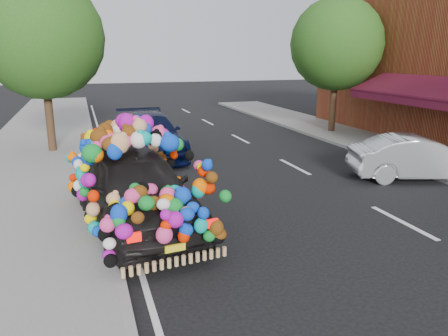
% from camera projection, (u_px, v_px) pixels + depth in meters
% --- Properties ---
extents(ground, '(100.00, 100.00, 0.00)m').
position_uv_depth(ground, '(245.00, 245.00, 8.20)').
color(ground, black).
rests_on(ground, ground).
extents(kerb, '(0.15, 60.00, 0.13)m').
position_uv_depth(kerb, '(116.00, 259.00, 7.47)').
color(kerb, gray).
rests_on(kerb, ground).
extents(lane_markings, '(6.00, 50.00, 0.01)m').
position_uv_depth(lane_markings, '(403.00, 222.00, 9.29)').
color(lane_markings, silver).
rests_on(lane_markings, ground).
extents(tree_near_sidewalk, '(4.20, 4.20, 6.13)m').
position_uv_depth(tree_near_sidewalk, '(42.00, 37.00, 14.77)').
color(tree_near_sidewalk, '#332114').
rests_on(tree_near_sidewalk, ground).
extents(tree_far_b, '(4.00, 4.00, 5.90)m').
position_uv_depth(tree_far_b, '(337.00, 44.00, 18.83)').
color(tree_far_b, '#332114').
rests_on(tree_far_b, ground).
extents(plush_art_car, '(2.91, 5.19, 2.26)m').
position_uv_depth(plush_art_car, '(134.00, 171.00, 8.85)').
color(plush_art_car, black).
rests_on(plush_art_car, ground).
extents(navy_sedan, '(2.11, 5.06, 1.46)m').
position_uv_depth(navy_sedan, '(149.00, 135.00, 15.28)').
color(navy_sedan, black).
rests_on(navy_sedan, ground).
extents(silver_hatchback, '(4.01, 2.40, 1.25)m').
position_uv_depth(silver_hatchback, '(418.00, 158.00, 12.38)').
color(silver_hatchback, '#ADAFB4').
rests_on(silver_hatchback, ground).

